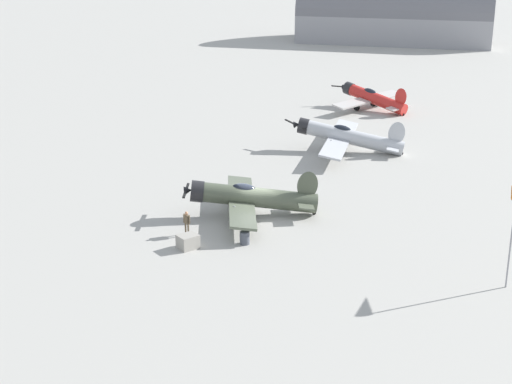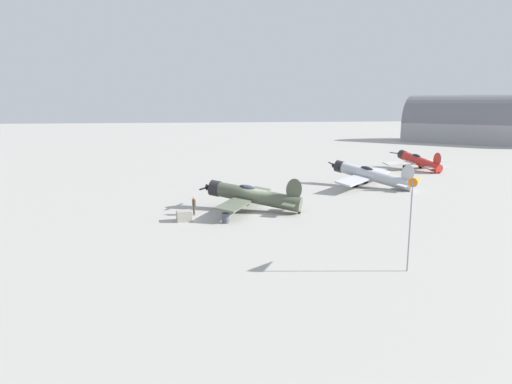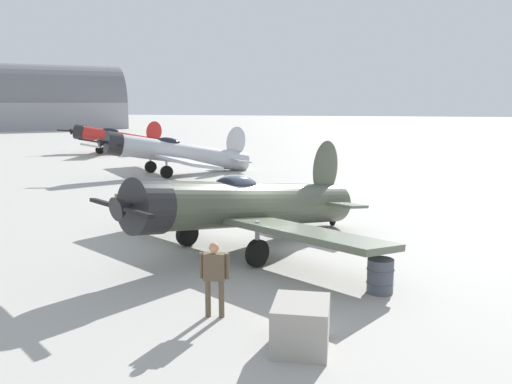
# 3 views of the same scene
# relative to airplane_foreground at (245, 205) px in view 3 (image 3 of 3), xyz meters

# --- Properties ---
(ground_plane) EXTENTS (400.00, 400.00, 0.00)m
(ground_plane) POSITION_rel_airplane_foreground_xyz_m (-0.22, -0.44, -1.43)
(ground_plane) COLOR #A8A59E
(airplane_foreground) EXTENTS (10.57, 9.74, 3.37)m
(airplane_foreground) POSITION_rel_airplane_foreground_xyz_m (0.00, 0.00, 0.00)
(airplane_foreground) COLOR #4C5442
(airplane_foreground) RESTS_ON ground_plane
(airplane_mid_apron) EXTENTS (11.11, 10.51, 3.32)m
(airplane_mid_apron) POSITION_rel_airplane_foreground_xyz_m (10.41, -16.04, 0.00)
(airplane_mid_apron) COLOR #B7BABF
(airplane_mid_apron) RESTS_ON ground_plane
(airplane_far_line) EXTENTS (9.25, 11.39, 3.14)m
(airplane_far_line) POSITION_rel_airplane_foreground_xyz_m (23.21, -28.84, -0.05)
(airplane_far_line) COLOR red
(airplane_far_line) RESTS_ON ground_plane
(ground_crew_mechanic) EXTENTS (0.64, 0.32, 1.68)m
(ground_crew_mechanic) POSITION_rel_airplane_foreground_xyz_m (-1.15, 5.45, -0.41)
(ground_crew_mechanic) COLOR brown
(ground_crew_mechanic) RESTS_ON ground_plane
(equipment_crate) EXTENTS (1.21, 1.38, 0.92)m
(equipment_crate) POSITION_rel_airplane_foreground_xyz_m (-3.28, 6.34, -0.97)
(equipment_crate) COLOR #9E998E
(equipment_crate) RESTS_ON ground_plane
(fuel_drum) EXTENTS (0.68, 0.68, 0.86)m
(fuel_drum) POSITION_rel_airplane_foreground_xyz_m (-4.47, 2.80, -1.00)
(fuel_drum) COLOR #474C56
(fuel_drum) RESTS_ON ground_plane
(distant_hangar) EXTENTS (34.26, 34.40, 14.33)m
(distant_hangar) POSITION_rel_airplane_foreground_xyz_m (65.97, -66.67, 2.86)
(distant_hangar) COLOR #939399
(distant_hangar) RESTS_ON ground_plane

